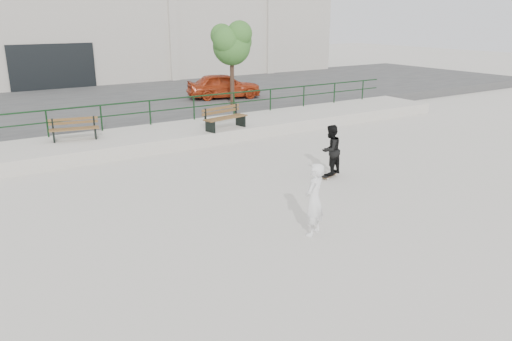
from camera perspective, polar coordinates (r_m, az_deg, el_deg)
ground at (r=11.69m, az=3.34°, el=-7.11°), size 120.00×120.00×0.00m
ledge at (r=19.67m, az=-13.21°, el=3.40°), size 30.00×3.00×0.50m
parking_strip at (r=27.68m, az=-19.35°, el=6.83°), size 60.00×14.00×0.50m
railing at (r=20.68m, az=-14.65°, el=6.78°), size 28.00×0.06×1.03m
commercial_building at (r=41.04m, az=-24.99°, el=15.44°), size 44.20×16.33×8.00m
bench_left at (r=19.28m, az=-20.06°, el=4.48°), size 1.77×0.84×0.79m
bench_right at (r=19.89m, az=-3.61°, el=6.02°), size 2.00×0.95×0.89m
tree at (r=25.20m, az=-2.76°, el=14.46°), size 2.31×2.05×4.10m
red_car at (r=27.49m, az=-3.70°, el=9.66°), size 4.25×2.63×1.35m
skateboard at (r=15.71m, az=8.38°, el=-0.49°), size 0.80×0.45×0.09m
standing_skater at (r=15.48m, az=8.51°, el=2.34°), size 0.88×0.76×1.56m
seated_skater at (r=11.35m, az=6.66°, el=-3.33°), size 0.74×0.64×1.70m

